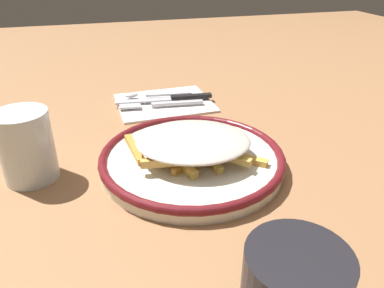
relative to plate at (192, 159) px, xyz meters
The scene contains 9 objects.
ground_plane 0.01m from the plate, ahead, with size 2.60×2.60×0.00m, color #9C6C46.
plate is the anchor object (origin of this frame).
fries_heap 0.03m from the plate, 153.63° to the left, with size 0.18×0.21×0.04m.
napkin 0.27m from the plate, ahead, with size 0.16×0.20×0.01m, color white.
fork 0.24m from the plate, ahead, with size 0.04×0.18×0.01m.
knife 0.27m from the plate, ahead, with size 0.04×0.21×0.01m.
spoon 0.30m from the plate, ahead, with size 0.03×0.15×0.01m.
water_glass 0.24m from the plate, 81.46° to the left, with size 0.08×0.08×0.10m, color silver.
coffee_mug 0.28m from the plate, behind, with size 0.12×0.09×0.08m.
Camera 1 is at (-0.47, 0.13, 0.30)m, focal length 34.25 mm.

